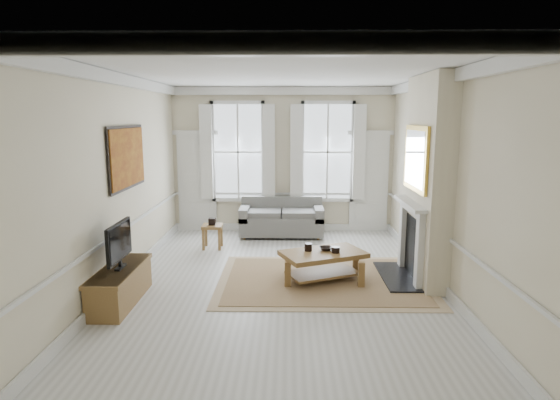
{
  "coord_description": "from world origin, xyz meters",
  "views": [
    {
      "loc": [
        0.14,
        -7.46,
        2.73
      ],
      "look_at": [
        -0.01,
        0.77,
        1.25
      ],
      "focal_mm": 30.0,
      "sensor_mm": 36.0,
      "label": 1
    }
  ],
  "objects_px": {
    "coffee_table": "(323,256)",
    "sofa": "(282,220)",
    "tv_stand": "(120,285)",
    "side_table": "(212,230)"
  },
  "relations": [
    {
      "from": "coffee_table",
      "to": "sofa",
      "type": "bearing_deg",
      "value": 80.06
    },
    {
      "from": "sofa",
      "to": "coffee_table",
      "type": "xyz_separation_m",
      "value": [
        0.74,
        -3.05,
        0.06
      ]
    },
    {
      "from": "coffee_table",
      "to": "tv_stand",
      "type": "height_order",
      "value": "tv_stand"
    },
    {
      "from": "tv_stand",
      "to": "side_table",
      "type": "bearing_deg",
      "value": 73.05
    },
    {
      "from": "side_table",
      "to": "tv_stand",
      "type": "bearing_deg",
      "value": -106.95
    },
    {
      "from": "coffee_table",
      "to": "tv_stand",
      "type": "xyz_separation_m",
      "value": [
        -3.06,
        -1.0,
        -0.15
      ]
    },
    {
      "from": "sofa",
      "to": "side_table",
      "type": "bearing_deg",
      "value": -141.92
    },
    {
      "from": "sofa",
      "to": "tv_stand",
      "type": "distance_m",
      "value": 4.67
    },
    {
      "from": "sofa",
      "to": "coffee_table",
      "type": "height_order",
      "value": "sofa"
    },
    {
      "from": "sofa",
      "to": "coffee_table",
      "type": "relative_size",
      "value": 1.23
    }
  ]
}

